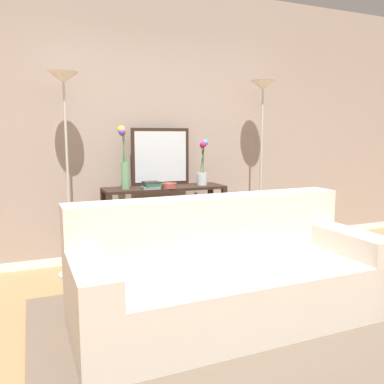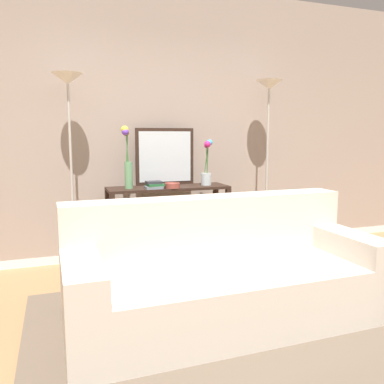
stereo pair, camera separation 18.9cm
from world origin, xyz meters
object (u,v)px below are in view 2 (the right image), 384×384
at_px(console_table, 168,210).
at_px(vase_tall_flowers, 127,156).
at_px(floor_lamp_left, 69,118).
at_px(book_stack, 154,185).
at_px(floor_lamp_right, 268,119).
at_px(fruit_bowl, 172,185).
at_px(wall_mirror, 165,157).
at_px(book_row_under_console, 139,260).
at_px(couch, 223,278).
at_px(vase_short_flowers, 207,168).

xyz_separation_m(console_table, vase_tall_flowers, (-0.43, -0.03, 0.58)).
bearing_deg(floor_lamp_left, vase_tall_flowers, 0.53).
bearing_deg(book_stack, floor_lamp_right, 3.83).
height_order(vase_tall_flowers, fruit_bowl, vase_tall_flowers).
bearing_deg(wall_mirror, vase_tall_flowers, -156.73).
bearing_deg(book_row_under_console, couch, -75.88).
bearing_deg(floor_lamp_right, couch, -129.58).
relative_size(couch, floor_lamp_right, 1.17).
bearing_deg(fruit_bowl, vase_tall_flowers, 166.68).
height_order(couch, floor_lamp_right, floor_lamp_right).
bearing_deg(floor_lamp_left, book_row_under_console, 2.69).
height_order(console_table, book_stack, book_stack).
distance_m(floor_lamp_left, wall_mirror, 1.08).
bearing_deg(floor_lamp_left, wall_mirror, 11.26).
relative_size(vase_tall_flowers, vase_short_flowers, 1.28).
distance_m(fruit_bowl, book_stack, 0.19).
height_order(console_table, fruit_bowl, fruit_bowl).
bearing_deg(console_table, floor_lamp_right, -1.49).
bearing_deg(couch, floor_lamp_right, 50.42).
bearing_deg(wall_mirror, fruit_bowl, -91.76).
distance_m(console_table, vase_short_flowers, 0.61).
bearing_deg(book_stack, book_row_under_console, 141.26).
xyz_separation_m(vase_short_flowers, fruit_bowl, (-0.42, -0.11, -0.16)).
bearing_deg(fruit_bowl, console_table, 92.12).
height_order(couch, fruit_bowl, couch).
height_order(couch, wall_mirror, wall_mirror).
relative_size(vase_tall_flowers, book_stack, 3.33).
xyz_separation_m(couch, floor_lamp_right, (1.13, 1.37, 1.23)).
bearing_deg(vase_tall_flowers, floor_lamp_left, -179.47).
distance_m(wall_mirror, fruit_bowl, 0.41).
bearing_deg(fruit_bowl, book_row_under_console, 159.09).
bearing_deg(vase_tall_flowers, book_stack, -20.80).
bearing_deg(vase_short_flowers, book_stack, -170.65).
distance_m(vase_tall_flowers, vase_short_flowers, 0.87).
bearing_deg(console_table, floor_lamp_left, -178.23).
relative_size(console_table, book_stack, 6.76).
xyz_separation_m(console_table, wall_mirror, (0.01, 0.17, 0.56)).
relative_size(console_table, fruit_bowl, 8.07).
xyz_separation_m(couch, fruit_bowl, (-0.02, 1.27, 0.54)).
distance_m(couch, book_row_under_console, 1.47).
relative_size(floor_lamp_right, wall_mirror, 3.04).
xyz_separation_m(floor_lamp_left, vase_short_flowers, (1.40, 0.01, -0.50)).
bearing_deg(couch, wall_mirror, 90.28).
bearing_deg(vase_tall_flowers, wall_mirror, 23.27).
relative_size(couch, wall_mirror, 3.55).
distance_m(couch, vase_short_flowers, 1.60).
relative_size(couch, book_row_under_console, 5.79).
distance_m(floor_lamp_left, vase_short_flowers, 1.48).
height_order(wall_mirror, book_stack, wall_mirror).
height_order(floor_lamp_right, book_stack, floor_lamp_right).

